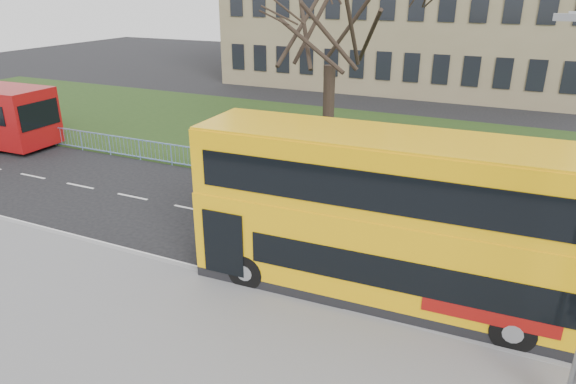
# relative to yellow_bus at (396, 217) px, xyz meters

# --- Properties ---
(ground) EXTENTS (120.00, 120.00, 0.00)m
(ground) POSITION_rel_yellow_bus_xyz_m (-2.88, 0.28, -2.53)
(ground) COLOR black
(ground) RESTS_ON ground
(kerb) EXTENTS (80.00, 0.20, 0.14)m
(kerb) POSITION_rel_yellow_bus_xyz_m (-2.88, -1.27, -2.46)
(kerb) COLOR gray
(kerb) RESTS_ON ground
(grass_verge) EXTENTS (80.00, 15.40, 0.08)m
(grass_verge) POSITION_rel_yellow_bus_xyz_m (-2.88, 14.58, -2.49)
(grass_verge) COLOR #1E3814
(grass_verge) RESTS_ON ground
(guard_railing) EXTENTS (40.00, 0.12, 1.10)m
(guard_railing) POSITION_rel_yellow_bus_xyz_m (-2.88, 6.88, -1.98)
(guard_railing) COLOR #7B9DDC
(guard_railing) RESTS_ON ground
(bare_tree) EXTENTS (8.04, 8.04, 11.49)m
(bare_tree) POSITION_rel_yellow_bus_xyz_m (-5.88, 10.28, 3.30)
(bare_tree) COLOR black
(bare_tree) RESTS_ON grass_verge
(civic_building) EXTENTS (30.00, 15.00, 14.00)m
(civic_building) POSITION_rel_yellow_bus_xyz_m (-7.88, 35.28, 4.47)
(civic_building) COLOR #7F7050
(civic_building) RESTS_ON ground
(yellow_bus) EXTENTS (11.35, 3.11, 4.72)m
(yellow_bus) POSITION_rel_yellow_bus_xyz_m (0.00, 0.00, 0.00)
(yellow_bus) COLOR #FFB90A
(yellow_bus) RESTS_ON ground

